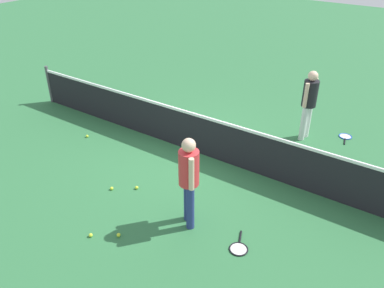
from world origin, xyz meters
TOP-DOWN VIEW (x-y plane):
  - ground_plane at (0.00, 0.00)m, footprint 40.00×40.00m
  - court_net at (0.00, 0.00)m, footprint 10.09×0.09m
  - player_near_side at (1.29, -2.07)m, footprint 0.48×0.48m
  - player_far_side at (1.84, 2.04)m, footprint 0.38×0.53m
  - tennis_racket_near_player at (2.31, -2.13)m, footprint 0.41×0.60m
  - tennis_racket_far_player at (2.69, 2.63)m, footprint 0.37×0.61m
  - tennis_ball_near_player at (-0.53, -2.14)m, footprint 0.07×0.07m
  - tennis_ball_by_net at (-2.54, -0.93)m, footprint 0.07×0.07m
  - tennis_ball_midcourt at (0.50, -3.03)m, footprint 0.07×0.07m
  - tennis_ball_baseline at (-0.14, -1.84)m, footprint 0.07×0.07m
  - tennis_ball_stray_left at (0.11, -3.29)m, footprint 0.07×0.07m

SIDE VIEW (x-z plane):
  - ground_plane at x=0.00m, z-range 0.00..0.00m
  - tennis_racket_near_player at x=2.31m, z-range 0.00..0.03m
  - tennis_racket_far_player at x=2.69m, z-range 0.00..0.03m
  - tennis_ball_near_player at x=-0.53m, z-range 0.00..0.07m
  - tennis_ball_by_net at x=-2.54m, z-range 0.00..0.07m
  - tennis_ball_midcourt at x=0.50m, z-range 0.00..0.07m
  - tennis_ball_baseline at x=-0.14m, z-range 0.00..0.07m
  - tennis_ball_stray_left at x=0.11m, z-range 0.00..0.07m
  - court_net at x=0.00m, z-range -0.03..1.04m
  - player_near_side at x=1.29m, z-range 0.16..1.86m
  - player_far_side at x=1.84m, z-range 0.16..1.86m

